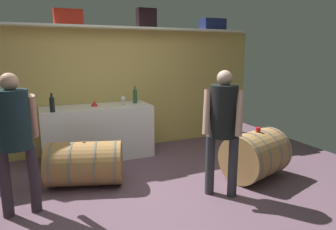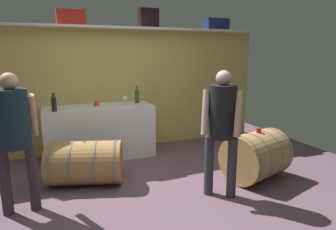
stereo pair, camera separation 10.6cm
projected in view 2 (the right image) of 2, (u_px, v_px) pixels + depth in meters
name	position (u px, v px, depth m)	size (l,w,h in m)	color
ground_plane	(141.00, 182.00, 4.01)	(6.76, 7.42, 0.02)	#644958
back_wall_panel	(113.00, 91.00, 5.23)	(5.56, 0.10, 2.07)	tan
high_shelf_board	(113.00, 28.00, 4.88)	(5.11, 0.40, 0.03)	silver
toolcase_red	(71.00, 17.00, 4.61)	(0.43, 0.21, 0.23)	red
toolcase_black	(149.00, 18.00, 5.07)	(0.32, 0.18, 0.31)	black
toolcase_navy	(215.00, 24.00, 5.56)	(0.44, 0.28, 0.20)	navy
work_cabinet	(100.00, 132.00, 4.88)	(1.71, 0.67, 0.85)	white
wine_bottle_green	(137.00, 96.00, 5.06)	(0.07, 0.07, 0.29)	#315034
wine_bottle_dark	(54.00, 103.00, 4.32)	(0.07, 0.07, 0.28)	black
wine_glass	(125.00, 99.00, 4.90)	(0.08, 0.08, 0.14)	white
red_funnel	(96.00, 103.00, 4.79)	(0.11, 0.11, 0.09)	red
wine_barrel_near	(256.00, 156.00, 4.03)	(0.95, 0.84, 0.66)	#AF814B
wine_barrel_far	(85.00, 163.00, 3.88)	(1.06, 0.82, 0.58)	#A77741
tasting_cup	(259.00, 130.00, 3.97)	(0.07, 0.07, 0.05)	red
winemaker_pouring	(14.00, 129.00, 3.06)	(0.44, 0.38, 1.50)	#342931
visitor_tasting	(222.00, 121.00, 3.43)	(0.48, 0.46, 1.50)	#303238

